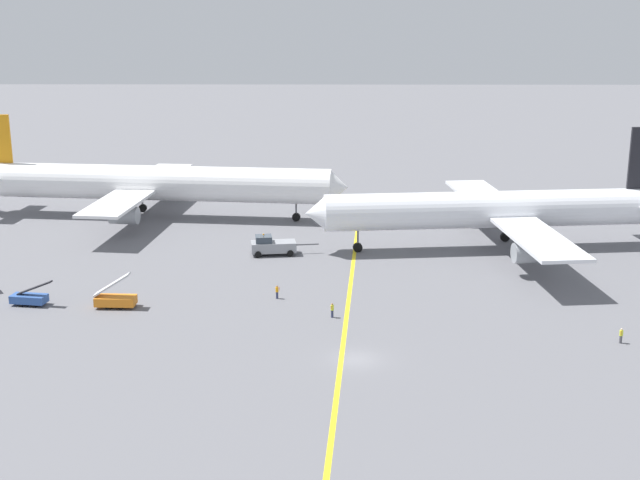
{
  "coord_description": "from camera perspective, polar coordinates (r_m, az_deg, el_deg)",
  "views": [
    {
      "loc": [
        -2.85,
        -76.23,
        32.82
      ],
      "look_at": [
        -3.8,
        28.88,
        4.0
      ],
      "focal_mm": 47.91,
      "sensor_mm": 36.0,
      "label": 1
    }
  ],
  "objects": [
    {
      "name": "taxiway_stripe",
      "position": [
        92.28,
        1.74,
        -5.51
      ],
      "size": [
        8.26,
        119.78,
        0.01
      ],
      "primitive_type": "cube",
      "rotation": [
        0.0,
        0.0,
        -0.06
      ],
      "color": "yellow",
      "rests_on": "ground"
    },
    {
      "name": "ground_plane",
      "position": [
        83.04,
        2.47,
        -7.96
      ],
      "size": [
        600.0,
        600.0,
        0.0
      ],
      "primitive_type": "plane",
      "color": "slate"
    },
    {
      "name": "gse_stair_truck_yellow",
      "position": [
        99.06,
        -13.52,
        -3.83
      ],
      "size": [
        4.69,
        2.14,
        4.06
      ],
      "color": "orange",
      "rests_on": "ground"
    },
    {
      "name": "ground_crew_ramp_agent_by_cones",
      "position": [
        99.35,
        -2.89,
        -3.47
      ],
      "size": [
        0.5,
        0.36,
        1.61
      ],
      "color": "#2D3351",
      "rests_on": "ground"
    },
    {
      "name": "ground_crew_marshaller_foreground",
      "position": [
        91.63,
        19.47,
        -6.03
      ],
      "size": [
        0.36,
        0.47,
        1.58
      ],
      "color": "#4C4C51",
      "rests_on": "ground"
    },
    {
      "name": "airliner_at_gate_left",
      "position": [
        138.87,
        -10.98,
        3.73
      ],
      "size": [
        61.36,
        40.92,
        16.21
      ],
      "color": "white",
      "rests_on": "ground"
    },
    {
      "name": "ground_crew_wing_walker_right",
      "position": [
        93.33,
        0.82,
        -4.69
      ],
      "size": [
        0.36,
        0.48,
        1.65
      ],
      "color": "#2D3351",
      "rests_on": "ground"
    },
    {
      "name": "gse_belt_loader_portside",
      "position": [
        102.61,
        -18.84,
        -3.69
      ],
      "size": [
        5.05,
        2.38,
        3.02
      ],
      "color": "#2D5199",
      "rests_on": "ground"
    },
    {
      "name": "pushback_tug",
      "position": [
        116.72,
        -3.22,
        -0.37
      ],
      "size": [
        9.39,
        3.66,
        3.01
      ],
      "color": "gray",
      "rests_on": "ground"
    },
    {
      "name": "airliner_being_pushed",
      "position": [
        120.94,
        11.6,
        1.97
      ],
      "size": [
        52.14,
        46.57,
        16.83
      ],
      "color": "white",
      "rests_on": "ground"
    }
  ]
}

